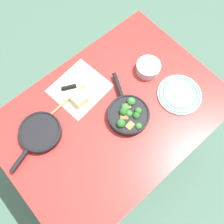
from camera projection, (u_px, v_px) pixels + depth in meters
ground_plane at (112, 147)px, 2.09m from camera, size 14.00×14.00×0.00m
dining_table_red at (112, 119)px, 1.46m from camera, size 1.24×0.87×0.76m
skillet_broccoli at (128, 114)px, 1.35m from camera, size 0.24×0.36×0.08m
skillet_eggs at (40, 133)px, 1.31m from camera, size 0.34×0.23×0.05m
wooden_spoon at (52, 113)px, 1.37m from camera, size 0.39×0.06×0.02m
parchment_sheet at (80, 88)px, 1.44m from camera, size 0.32×0.30×0.00m
grater_knife at (76, 86)px, 1.43m from camera, size 0.22×0.13×0.02m
cheese_block at (79, 99)px, 1.39m from camera, size 0.07×0.08×0.05m
dinner_plate_stack at (180, 94)px, 1.41m from camera, size 0.25×0.25×0.03m
prep_bowl_steel at (148, 68)px, 1.45m from camera, size 0.14×0.14×0.06m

